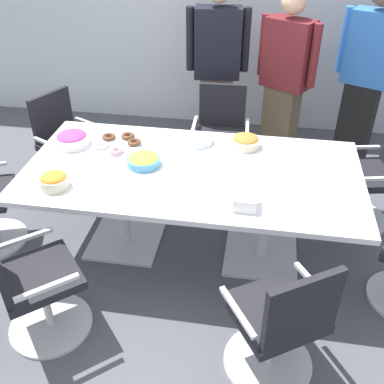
# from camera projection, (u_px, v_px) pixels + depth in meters

# --- Properties ---
(ground_plane) EXTENTS (10.00, 10.00, 0.01)m
(ground_plane) POSITION_uv_depth(u_px,v_px,m) (192.00, 248.00, 3.68)
(ground_plane) COLOR #4C4F56
(back_wall) EXTENTS (8.00, 0.10, 2.80)m
(back_wall) POSITION_uv_depth(u_px,v_px,m) (229.00, 0.00, 4.83)
(back_wall) COLOR silver
(back_wall) RESTS_ON ground
(conference_table) EXTENTS (2.40, 1.20, 0.75)m
(conference_table) POSITION_uv_depth(u_px,v_px,m) (192.00, 184.00, 3.32)
(conference_table) COLOR silver
(conference_table) RESTS_ON ground
(office_chair_0) EXTENTS (0.72, 0.72, 0.91)m
(office_chair_0) POSITION_uv_depth(u_px,v_px,m) (69.00, 148.00, 4.21)
(office_chair_0) COLOR silver
(office_chair_0) RESTS_ON ground
(office_chair_2) EXTENTS (0.76, 0.76, 0.91)m
(office_chair_2) POSITION_uv_depth(u_px,v_px,m) (32.00, 286.00, 2.78)
(office_chair_2) COLOR silver
(office_chair_2) RESTS_ON ground
(office_chair_3) EXTENTS (0.75, 0.75, 0.91)m
(office_chair_3) POSITION_uv_depth(u_px,v_px,m) (279.00, 326.00, 2.53)
(office_chair_3) COLOR silver
(office_chair_3) RESTS_ON ground
(office_chair_5) EXTENTS (0.64, 0.64, 0.91)m
(office_chair_5) POSITION_uv_depth(u_px,v_px,m) (371.00, 180.00, 3.76)
(office_chair_5) COLOR silver
(office_chair_5) RESTS_ON ground
(office_chair_6) EXTENTS (0.56, 0.56, 0.91)m
(office_chair_6) POSITION_uv_depth(u_px,v_px,m) (220.00, 141.00, 4.33)
(office_chair_6) COLOR silver
(office_chair_6) RESTS_ON ground
(person_standing_0) EXTENTS (0.61, 0.26, 1.76)m
(person_standing_0) POSITION_uv_depth(u_px,v_px,m) (217.00, 69.00, 4.49)
(person_standing_0) COLOR brown
(person_standing_0) RESTS_ON ground
(person_standing_1) EXTENTS (0.57, 0.41, 1.69)m
(person_standing_1) POSITION_uv_depth(u_px,v_px,m) (285.00, 80.00, 4.36)
(person_standing_1) COLOR brown
(person_standing_1) RESTS_ON ground
(person_standing_2) EXTENTS (0.59, 0.38, 1.77)m
(person_standing_2) POSITION_uv_depth(u_px,v_px,m) (366.00, 75.00, 4.32)
(person_standing_2) COLOR black
(person_standing_2) RESTS_ON ground
(snack_bowl_pretzels) EXTENTS (0.22, 0.22, 0.10)m
(snack_bowl_pretzels) POSITION_uv_depth(u_px,v_px,m) (246.00, 141.00, 3.49)
(snack_bowl_pretzels) COLOR beige
(snack_bowl_pretzels) RESTS_ON conference_table
(snack_bowl_candy_mix) EXTENTS (0.26, 0.26, 0.11)m
(snack_bowl_candy_mix) POSITION_uv_depth(u_px,v_px,m) (72.00, 139.00, 3.52)
(snack_bowl_candy_mix) COLOR white
(snack_bowl_candy_mix) RESTS_ON conference_table
(snack_bowl_chips_orange) EXTENTS (0.19, 0.19, 0.11)m
(snack_bowl_chips_orange) POSITION_uv_depth(u_px,v_px,m) (54.00, 180.00, 3.03)
(snack_bowl_chips_orange) COLOR beige
(snack_bowl_chips_orange) RESTS_ON conference_table
(snack_bowl_chips_yellow) EXTENTS (0.24, 0.24, 0.09)m
(snack_bowl_chips_yellow) POSITION_uv_depth(u_px,v_px,m) (144.00, 160.00, 3.28)
(snack_bowl_chips_yellow) COLOR #4C9EC6
(snack_bowl_chips_yellow) RESTS_ON conference_table
(donut_platter) EXTENTS (0.35, 0.35, 0.04)m
(donut_platter) POSITION_uv_depth(u_px,v_px,m) (118.00, 143.00, 3.53)
(donut_platter) COLOR white
(donut_platter) RESTS_ON conference_table
(plate_stack) EXTENTS (0.23, 0.23, 0.05)m
(plate_stack) POSITION_uv_depth(u_px,v_px,m) (198.00, 140.00, 3.56)
(plate_stack) COLOR white
(plate_stack) RESTS_ON conference_table
(napkin_pile) EXTENTS (0.15, 0.15, 0.09)m
(napkin_pile) POSITION_uv_depth(u_px,v_px,m) (245.00, 201.00, 2.85)
(napkin_pile) COLOR white
(napkin_pile) RESTS_ON conference_table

